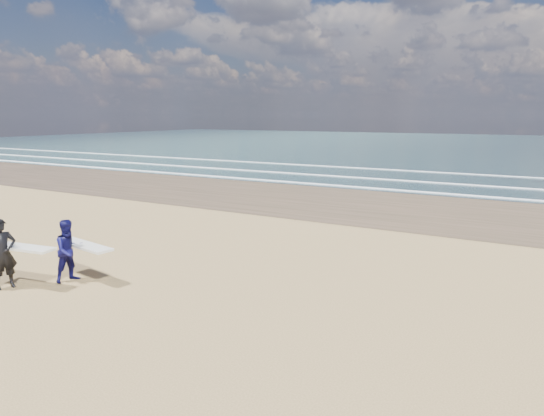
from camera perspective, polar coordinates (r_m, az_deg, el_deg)
The scene contains 2 objects.
surfer_near at distance 15.20m, azimuth -28.94°, elevation -4.65°, with size 2.25×1.18×1.96m.
surfer_far at distance 15.04m, azimuth -22.62°, elevation -4.60°, with size 2.25×1.28×1.81m.
Camera 1 is at (11.57, -7.33, 4.71)m, focal length 32.00 mm.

